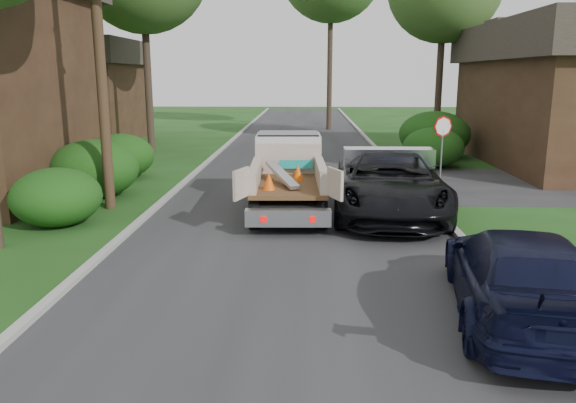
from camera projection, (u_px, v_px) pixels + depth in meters
The scene contains 15 objects.
ground at pixel (289, 265), 11.74m from camera, with size 120.00×120.00×0.00m, color #1A4012.
road at pixel (297, 179), 21.49m from camera, with size 8.00×90.00×0.02m, color #28282B.
curb_left at pixel (191, 177), 21.61m from camera, with size 0.20×90.00×0.12m, color #9E9E99.
curb_right at pixel (404, 178), 21.35m from camera, with size 0.20×90.00×0.12m, color #9E9E99.
stop_sign at pixel (442, 136), 19.96m from camera, with size 0.71×0.32×2.48m.
utility_pole at pixel (98, 28), 15.63m from camera, with size 2.42×1.25×10.00m.
house_left_far at pixel (71, 90), 32.94m from camera, with size 7.56×7.56×6.00m.
hedge_left_a at pixel (56, 197), 14.69m from camera, with size 2.34×2.34×1.53m, color #0F3E0E.
hedge_left_b at pixel (94, 169), 18.07m from camera, with size 2.86×2.86×1.87m, color #0F3E0E.
hedge_left_c at pixel (120, 156), 21.51m from camera, with size 2.60×2.60×1.70m, color #0F3E0E.
hedge_right_a at pixel (433, 147), 24.05m from camera, with size 2.60×2.60×1.70m, color #0F3E0E.
hedge_right_b at pixel (434, 134), 26.90m from camera, with size 3.38×3.38×2.21m, color #0F3E0E.
flatbed_truck at pixel (288, 168), 16.86m from camera, with size 2.62×5.64×2.11m.
black_pickup at pixel (390, 183), 15.85m from camera, with size 2.99×6.48×1.80m, color black.
navy_suv at pixel (520, 275), 9.02m from camera, with size 2.07×5.10×1.48m, color black.
Camera 1 is at (0.33, -11.16, 3.89)m, focal length 35.00 mm.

